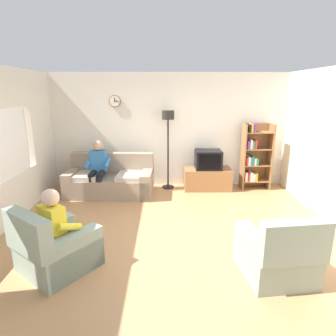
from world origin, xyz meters
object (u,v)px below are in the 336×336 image
(couch, at_px, (110,181))
(floor_lamp, at_px, (168,128))
(armchair_near_window, at_px, (56,250))
(armchair_near_bookshelf, at_px, (277,255))
(bookshelf, at_px, (254,156))
(person_on_couch, at_px, (98,166))
(tv_stand, at_px, (207,179))
(tv, at_px, (208,160))
(person_in_left_armchair, at_px, (60,225))

(couch, relative_size, floor_lamp, 1.05)
(armchair_near_window, xyz_separation_m, armchair_near_bookshelf, (2.83, -0.16, 0.00))
(bookshelf, bearing_deg, floor_lamp, 179.14)
(floor_lamp, bearing_deg, person_on_couch, -160.24)
(tv_stand, bearing_deg, floor_lamp, 173.99)
(tv, xyz_separation_m, armchair_near_window, (-2.44, -3.18, -0.44))
(tv, relative_size, armchair_near_window, 0.51)
(armchair_near_window, xyz_separation_m, person_in_left_armchair, (0.05, 0.07, 0.32))
(tv_stand, height_order, person_on_couch, person_on_couch)
(couch, height_order, tv_stand, couch)
(couch, xyz_separation_m, person_on_couch, (-0.23, -0.11, 0.39))
(tv_stand, bearing_deg, tv, -90.00)
(tv_stand, height_order, floor_lamp, floor_lamp)
(tv_stand, height_order, bookshelf, bookshelf)
(bookshelf, height_order, person_in_left_armchair, bookshelf)
(person_in_left_armchair, bearing_deg, person_on_couch, 92.21)
(floor_lamp, distance_m, person_in_left_armchair, 3.64)
(bookshelf, xyz_separation_m, floor_lamp, (-2.04, 0.03, 0.67))
(armchair_near_window, height_order, armchair_near_bookshelf, same)
(tv, relative_size, floor_lamp, 0.32)
(tv, xyz_separation_m, person_in_left_armchair, (-2.38, -3.11, -0.12))
(tv_stand, distance_m, person_on_couch, 2.57)
(armchair_near_bookshelf, bearing_deg, floor_lamp, 111.04)
(couch, distance_m, tv_stand, 2.28)
(tv_stand, relative_size, person_in_left_armchair, 0.98)
(floor_lamp, xyz_separation_m, person_in_left_armchair, (-1.44, -3.23, -0.85))
(armchair_near_window, distance_m, person_in_left_armchair, 0.33)
(tv_stand, bearing_deg, armchair_near_window, -127.24)
(armchair_near_bookshelf, relative_size, person_on_couch, 0.78)
(couch, relative_size, person_in_left_armchair, 1.74)
(couch, bearing_deg, bookshelf, 7.07)
(tv_stand, xyz_separation_m, bookshelf, (1.10, 0.07, 0.53))
(tv, height_order, armchair_near_bookshelf, tv)
(person_in_left_armchair, bearing_deg, tv, 52.54)
(armchair_near_window, bearing_deg, bookshelf, 42.80)
(floor_lamp, relative_size, person_in_left_armchair, 1.65)
(person_in_left_armchair, bearing_deg, bookshelf, 42.62)
(tv, height_order, armchair_near_window, tv)
(bookshelf, bearing_deg, armchair_near_window, -137.20)
(tv_stand, distance_m, armchair_near_window, 4.03)
(tv, xyz_separation_m, armchair_near_bookshelf, (0.39, -3.34, -0.44))
(tv_stand, height_order, tv, tv)
(couch, xyz_separation_m, bookshelf, (3.35, 0.42, 0.47))
(armchair_near_bookshelf, bearing_deg, couch, 131.24)
(couch, height_order, armchair_near_window, same)
(bookshelf, bearing_deg, tv, -175.16)
(tv, bearing_deg, armchair_near_window, -127.45)
(couch, distance_m, armchair_near_window, 2.87)
(tv, distance_m, bookshelf, 1.10)
(floor_lamp, relative_size, armchair_near_bookshelf, 1.91)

